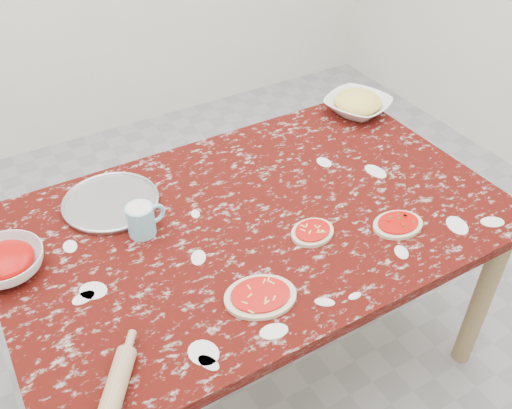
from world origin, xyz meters
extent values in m
plane|color=gray|center=(0.00, 0.00, 0.00)|extent=(4.00, 4.00, 0.00)
cube|color=#390905|center=(0.00, 0.00, 0.73)|extent=(1.60, 1.00, 0.04)
cube|color=#917A52|center=(0.00, 0.00, 0.67)|extent=(1.50, 0.90, 0.08)
cylinder|color=#917A52|center=(0.72, -0.42, 0.35)|extent=(0.07, 0.07, 0.71)
cylinder|color=#917A52|center=(-0.72, 0.42, 0.35)|extent=(0.07, 0.07, 0.71)
cylinder|color=#917A52|center=(0.72, 0.42, 0.35)|extent=(0.07, 0.07, 0.71)
cylinder|color=#B2B2B7|center=(-0.38, 0.30, 0.76)|extent=(0.35, 0.35, 0.01)
imported|color=white|center=(-0.74, 0.15, 0.78)|extent=(0.22, 0.22, 0.07)
imported|color=white|center=(0.70, 0.37, 0.78)|extent=(0.33, 0.33, 0.06)
cylinder|color=#7EC6DE|center=(-0.34, 0.11, 0.80)|extent=(0.09, 0.09, 0.10)
torus|color=#7EC6DE|center=(-0.29, 0.12, 0.80)|extent=(0.07, 0.02, 0.07)
cylinder|color=silver|center=(-0.34, 0.11, 0.84)|extent=(0.07, 0.07, 0.01)
ellipsoid|color=beige|center=(-0.17, -0.31, 0.76)|extent=(0.24, 0.21, 0.01)
ellipsoid|color=red|center=(-0.17, -0.31, 0.76)|extent=(0.20, 0.17, 0.00)
ellipsoid|color=beige|center=(0.11, -0.16, 0.76)|extent=(0.16, 0.14, 0.01)
ellipsoid|color=red|center=(0.11, -0.16, 0.76)|extent=(0.13, 0.11, 0.00)
ellipsoid|color=beige|center=(0.36, -0.27, 0.76)|extent=(0.18, 0.14, 0.01)
ellipsoid|color=red|center=(0.36, -0.27, 0.76)|extent=(0.15, 0.12, 0.00)
cylinder|color=tan|center=(-0.62, -0.41, 0.78)|extent=(0.18, 0.24, 0.05)
camera|label=1|loc=(-0.70, -1.19, 1.92)|focal=39.25mm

